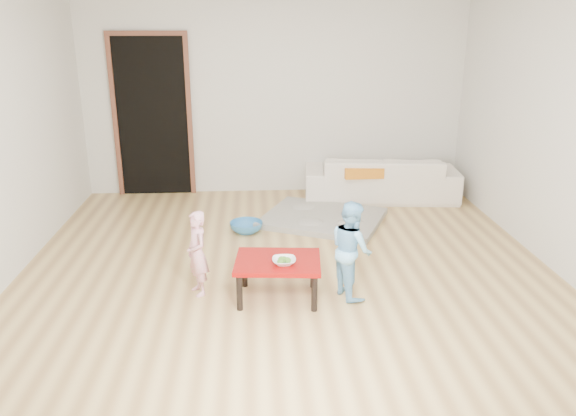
{
  "coord_description": "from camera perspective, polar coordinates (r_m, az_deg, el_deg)",
  "views": [
    {
      "loc": [
        -0.3,
        -4.93,
        2.25
      ],
      "look_at": [
        0.0,
        -0.2,
        0.65
      ],
      "focal_mm": 35.0,
      "sensor_mm": 36.0,
      "label": 1
    }
  ],
  "objects": [
    {
      "name": "right_wall",
      "position": [
        5.75,
        25.82,
        7.3
      ],
      "size": [
        0.02,
        5.0,
        2.6
      ],
      "primitive_type": "cube",
      "color": "silver",
      "rests_on": "floor"
    },
    {
      "name": "bowl",
      "position": [
        4.59,
        -0.41,
        -5.43
      ],
      "size": [
        0.19,
        0.19,
        0.05
      ],
      "primitive_type": "imported",
      "color": "white",
      "rests_on": "red_table"
    },
    {
      "name": "cushion",
      "position": [
        7.15,
        7.46,
        3.86
      ],
      "size": [
        0.5,
        0.45,
        0.13
      ],
      "primitive_type": "cube",
      "rotation": [
        0.0,
        0.0,
        0.04
      ],
      "color": "orange",
      "rests_on": "sofa"
    },
    {
      "name": "floor",
      "position": [
        5.43,
        -0.13,
        -5.84
      ],
      "size": [
        5.0,
        5.0,
        0.01
      ],
      "primitive_type": "cube",
      "color": "#9F7744",
      "rests_on": "ground"
    },
    {
      "name": "broccoli",
      "position": [
        4.59,
        -0.41,
        -5.38
      ],
      "size": [
        0.12,
        0.12,
        0.06
      ],
      "primitive_type": null,
      "color": "#2D5919",
      "rests_on": "red_table"
    },
    {
      "name": "child_pink",
      "position": [
        4.81,
        -9.21,
        -4.57
      ],
      "size": [
        0.28,
        0.32,
        0.74
      ],
      "primitive_type": "imported",
      "rotation": [
        0.0,
        0.0,
        -1.13
      ],
      "color": "pink",
      "rests_on": "floor"
    },
    {
      "name": "doorway",
      "position": [
        7.62,
        -13.57,
        8.91
      ],
      "size": [
        1.02,
        0.08,
        2.11
      ],
      "primitive_type": null,
      "color": "brown",
      "rests_on": "back_wall"
    },
    {
      "name": "back_wall",
      "position": [
        7.49,
        -1.33,
        11.39
      ],
      "size": [
        5.0,
        0.02,
        2.6
      ],
      "primitive_type": "cube",
      "color": "silver",
      "rests_on": "floor"
    },
    {
      "name": "sofa",
      "position": [
        7.44,
        9.4,
        3.11
      ],
      "size": [
        2.02,
        0.94,
        0.57
      ],
      "primitive_type": "imported",
      "rotation": [
        0.0,
        0.0,
        3.05
      ],
      "color": "silver",
      "rests_on": "floor"
    },
    {
      "name": "basin",
      "position": [
        6.25,
        -4.26,
        -1.93
      ],
      "size": [
        0.36,
        0.36,
        0.11
      ],
      "primitive_type": "imported",
      "color": "teal",
      "rests_on": "floor"
    },
    {
      "name": "blanket",
      "position": [
        6.59,
        3.57,
        -1.03
      ],
      "size": [
        1.64,
        1.54,
        0.07
      ],
      "primitive_type": null,
      "rotation": [
        0.0,
        0.0,
        -0.43
      ],
      "color": "#9C958A",
      "rests_on": "floor"
    },
    {
      "name": "child_blue",
      "position": [
        4.74,
        6.43,
        -4.17
      ],
      "size": [
        0.43,
        0.49,
        0.84
      ],
      "primitive_type": "imported",
      "rotation": [
        0.0,
        0.0,
        1.89
      ],
      "color": "#67B4EF",
      "rests_on": "floor"
    },
    {
      "name": "red_table",
      "position": [
        4.75,
        -1.03,
        -7.22
      ],
      "size": [
        0.75,
        0.59,
        0.35
      ],
      "primitive_type": null,
      "rotation": [
        0.0,
        0.0,
        -0.09
      ],
      "color": "maroon",
      "rests_on": "floor"
    }
  ]
}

